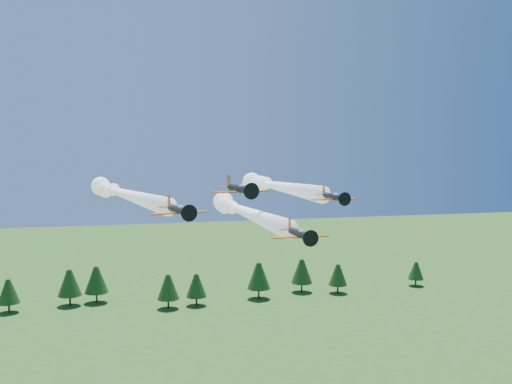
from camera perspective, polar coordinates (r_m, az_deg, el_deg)
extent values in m
cylinder|color=black|center=(68.27, 4.33, -4.17)|extent=(1.18, 5.06, 0.93)
cone|color=black|center=(65.58, 5.26, -4.54)|extent=(0.97, 0.88, 0.93)
cone|color=black|center=(65.07, 5.44, -4.62)|extent=(0.43, 0.44, 0.41)
cylinder|color=black|center=(64.93, 5.49, -4.64)|extent=(1.95, 0.14, 1.95)
cube|color=#D74A08|center=(67.97, 4.44, -4.47)|extent=(6.93, 1.60, 0.11)
cube|color=#D74A08|center=(71.31, 3.37, -3.75)|extent=(2.73, 0.92, 0.07)
cube|color=#D74A08|center=(71.30, 3.35, -3.15)|extent=(0.13, 0.89, 1.35)
ellipsoid|color=#8CC0D9|center=(67.44, 4.59, -3.96)|extent=(0.72, 1.15, 0.58)
sphere|color=white|center=(98.19, -2.34, -1.46)|extent=(2.30, 2.30, 2.30)
sphere|color=white|center=(102.00, -2.89, -1.23)|extent=(3.00, 3.00, 3.00)
sphere|color=white|center=(105.82, -3.41, -1.02)|extent=(3.70, 3.70, 3.70)
cylinder|color=black|center=(73.40, -7.79, -1.78)|extent=(2.25, 5.57, 1.02)
cone|color=black|center=(70.41, -6.92, -2.05)|extent=(1.20, 1.12, 1.02)
cone|color=black|center=(69.84, -6.74, -2.10)|extent=(0.54, 0.55, 0.45)
cylinder|color=black|center=(69.68, -6.69, -2.11)|extent=(2.08, 0.53, 2.13)
cube|color=#D74A08|center=(73.06, -7.68, -2.07)|extent=(7.63, 3.06, 0.12)
cube|color=#D74A08|center=(76.78, -8.68, -1.47)|extent=(3.06, 1.52, 0.07)
cube|color=#D74A08|center=(76.80, -8.71, -0.86)|extent=(0.31, 0.96, 1.47)
ellipsoid|color=#8CC0D9|center=(72.50, -7.55, -1.54)|extent=(0.99, 1.35, 0.63)
sphere|color=white|center=(108.51, -14.25, 0.19)|extent=(2.30, 2.30, 2.30)
sphere|color=white|center=(112.99, -14.78, 0.36)|extent=(3.00, 3.00, 3.00)
sphere|color=white|center=(117.49, -15.26, 0.51)|extent=(3.70, 3.70, 3.70)
cylinder|color=black|center=(78.71, 7.74, -0.48)|extent=(1.22, 4.78, 0.87)
cone|color=black|center=(76.25, 8.64, -0.65)|extent=(0.93, 0.85, 0.87)
cone|color=black|center=(75.79, 8.82, -0.69)|extent=(0.41, 0.42, 0.38)
cylinder|color=black|center=(75.66, 8.87, -0.70)|extent=(1.83, 0.17, 1.84)
cube|color=#D74A08|center=(78.42, 7.84, -0.70)|extent=(6.54, 1.66, 0.10)
cube|color=#D74A08|center=(81.50, 6.78, -0.26)|extent=(2.59, 0.93, 0.06)
cube|color=#D74A08|center=(81.52, 6.76, 0.23)|extent=(0.14, 0.83, 1.27)
ellipsoid|color=#8CC0D9|center=(77.98, 7.99, -0.27)|extent=(0.71, 1.09, 0.55)
sphere|color=white|center=(104.96, 0.94, 0.84)|extent=(2.30, 2.30, 2.30)
sphere|color=white|center=(108.30, 0.33, 0.96)|extent=(3.00, 3.00, 3.00)
sphere|color=white|center=(111.64, -0.25, 1.07)|extent=(3.70, 3.70, 3.70)
cylinder|color=black|center=(81.30, -1.70, 0.32)|extent=(2.19, 6.16, 1.12)
cone|color=black|center=(78.05, -0.71, 0.14)|extent=(1.29, 1.20, 1.12)
cone|color=black|center=(77.44, -0.51, 0.10)|extent=(0.58, 0.59, 0.49)
cylinder|color=black|center=(77.27, -0.45, 0.09)|extent=(2.33, 0.47, 2.36)
cube|color=#D74A08|center=(80.91, -1.58, 0.04)|extent=(8.44, 2.98, 0.13)
cube|color=#D74A08|center=(84.98, -2.74, 0.54)|extent=(3.37, 1.52, 0.08)
cube|color=#D74A08|center=(85.02, -2.77, 1.15)|extent=(0.29, 1.07, 1.63)
ellipsoid|color=#8CC0D9|center=(80.33, -1.43, 0.59)|extent=(1.04, 1.47, 0.70)
cylinder|color=#382314|center=(191.69, 0.28, -10.12)|extent=(0.60, 0.60, 3.36)
cone|color=#193911|center=(190.25, 0.28, -8.37)|extent=(7.68, 7.68, 8.64)
cylinder|color=#382314|center=(191.78, -23.46, -10.58)|extent=(0.60, 0.60, 2.87)
cone|color=#193911|center=(190.53, -23.51, -9.09)|extent=(6.57, 6.57, 7.39)
cylinder|color=#382314|center=(182.68, -8.76, -10.98)|extent=(0.60, 0.60, 2.99)
cone|color=#193911|center=(181.31, -8.78, -9.36)|extent=(6.83, 6.83, 7.68)
cylinder|color=#382314|center=(193.89, -15.64, -10.13)|extent=(0.60, 0.60, 3.31)
cone|color=#193911|center=(192.49, -15.68, -8.43)|extent=(7.56, 7.56, 8.51)
cylinder|color=#382314|center=(184.85, -5.97, -10.79)|extent=(0.60, 0.60, 2.83)
cone|color=#193911|center=(183.57, -5.98, -9.27)|extent=(6.47, 6.47, 7.27)
cylinder|color=#382314|center=(192.83, -18.10, -10.28)|extent=(0.60, 0.60, 3.23)
cone|color=#193911|center=(191.45, -18.15, -8.61)|extent=(7.39, 7.39, 8.32)
cylinder|color=#382314|center=(200.50, 4.59, -9.49)|extent=(0.60, 0.60, 3.21)
cone|color=#193911|center=(199.18, 4.60, -7.89)|extent=(7.33, 7.33, 8.25)
cylinder|color=#382314|center=(216.32, 15.67, -8.70)|extent=(0.60, 0.60, 2.45)
cone|color=#193911|center=(215.36, 15.70, -7.57)|extent=(5.60, 5.60, 6.30)
cylinder|color=#382314|center=(200.55, 8.17, -9.58)|extent=(0.60, 0.60, 2.81)
cone|color=#193911|center=(199.38, 8.19, -8.18)|extent=(6.42, 6.42, 7.22)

